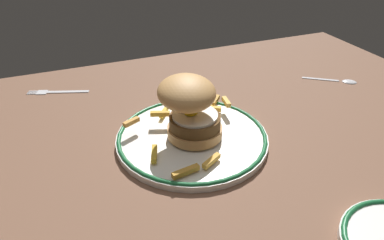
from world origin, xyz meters
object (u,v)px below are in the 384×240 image
(dinner_plate, at_px, (192,137))
(fork, at_px, (56,92))
(burger, at_px, (190,107))
(spoon, at_px, (343,80))

(dinner_plate, distance_m, fork, 0.38)
(burger, xyz_separation_m, spoon, (0.45, 0.10, -0.07))
(burger, relative_size, fork, 0.83)
(fork, bearing_deg, burger, -53.93)
(fork, bearing_deg, spoon, -17.09)
(dinner_plate, bearing_deg, burger, 178.26)
(burger, distance_m, fork, 0.38)
(dinner_plate, xyz_separation_m, fork, (-0.23, 0.31, -0.01))
(burger, relative_size, spoon, 0.99)
(dinner_plate, distance_m, spoon, 0.46)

